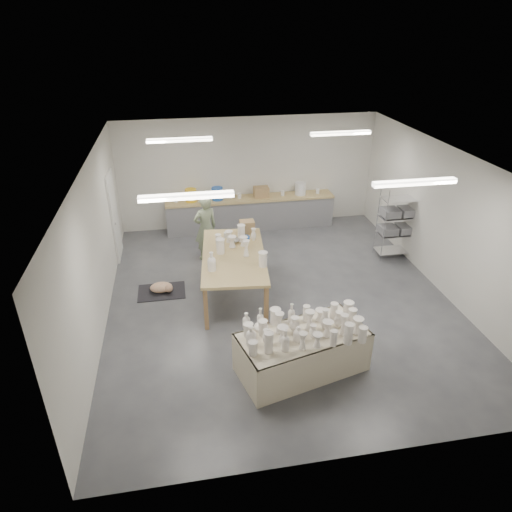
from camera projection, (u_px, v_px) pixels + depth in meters
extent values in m
plane|color=#424449|center=(279.00, 298.00, 9.63)|extent=(8.00, 8.00, 0.00)
cube|color=white|center=(283.00, 159.00, 8.24)|extent=(7.00, 8.00, 0.02)
cube|color=silver|center=(248.00, 173.00, 12.42)|extent=(7.00, 0.02, 3.00)
cube|color=silver|center=(355.00, 373.00, 5.45)|extent=(7.00, 0.02, 3.00)
cube|color=silver|center=(96.00, 248.00, 8.39)|extent=(0.02, 8.00, 3.00)
cube|color=silver|center=(445.00, 221.00, 9.48)|extent=(0.02, 8.00, 3.00)
cube|color=white|center=(114.00, 216.00, 10.87)|extent=(0.05, 0.90, 2.10)
cube|color=white|center=(187.00, 196.00, 6.68)|extent=(1.40, 0.12, 0.08)
cube|color=white|center=(415.00, 182.00, 7.24)|extent=(1.40, 0.12, 0.08)
cube|color=white|center=(180.00, 140.00, 9.73)|extent=(1.40, 0.12, 0.08)
cube|color=white|center=(341.00, 133.00, 10.28)|extent=(1.40, 0.12, 0.08)
cube|color=tan|center=(250.00, 199.00, 12.43)|extent=(4.60, 0.60, 0.06)
cube|color=slate|center=(250.00, 214.00, 12.64)|extent=(4.60, 0.55, 0.84)
cylinder|color=yellow|center=(191.00, 195.00, 12.09)|extent=(0.30, 0.30, 0.34)
cylinder|color=#2155B4|center=(217.00, 194.00, 12.20)|extent=(0.30, 0.30, 0.34)
cylinder|color=white|center=(300.00, 189.00, 12.56)|extent=(0.30, 0.30, 0.34)
cube|color=#A77E50|center=(261.00, 192.00, 12.40)|extent=(0.40, 0.30, 0.28)
cylinder|color=white|center=(176.00, 200.00, 12.08)|extent=(0.10, 0.10, 0.14)
cylinder|color=white|center=(239.00, 196.00, 12.34)|extent=(0.10, 0.10, 0.14)
cylinder|color=white|center=(283.00, 193.00, 12.53)|extent=(0.10, 0.10, 0.14)
cylinder|color=white|center=(318.00, 191.00, 12.68)|extent=(0.10, 0.10, 0.14)
cylinder|color=silver|center=(385.00, 227.00, 10.67)|extent=(0.02, 0.02, 1.80)
cylinder|color=silver|center=(418.00, 225.00, 10.80)|extent=(0.02, 0.02, 1.80)
cylinder|color=silver|center=(377.00, 220.00, 11.06)|extent=(0.02, 0.02, 1.80)
cylinder|color=silver|center=(409.00, 218.00, 11.19)|extent=(0.02, 0.02, 1.80)
cube|color=silver|center=(393.00, 250.00, 11.28)|extent=(0.88, 0.48, 0.02)
cube|color=silver|center=(396.00, 234.00, 11.07)|extent=(0.88, 0.48, 0.02)
cube|color=silver|center=(398.00, 216.00, 10.86)|extent=(0.88, 0.48, 0.02)
cube|color=silver|center=(401.00, 199.00, 10.65)|extent=(0.88, 0.48, 0.02)
cube|color=slate|center=(388.00, 230.00, 10.98)|extent=(0.38, 0.42, 0.18)
cube|color=slate|center=(405.00, 228.00, 11.05)|extent=(0.38, 0.42, 0.18)
cube|color=slate|center=(390.00, 212.00, 10.77)|extent=(0.38, 0.42, 0.18)
cube|color=slate|center=(408.00, 211.00, 10.84)|extent=(0.38, 0.42, 0.18)
cube|color=olive|center=(302.00, 354.00, 7.55)|extent=(2.00, 1.28, 0.63)
cube|color=beige|center=(303.00, 335.00, 7.36)|extent=(2.28, 1.49, 0.03)
cube|color=beige|center=(310.00, 372.00, 7.11)|extent=(2.03, 0.55, 0.73)
cube|color=beige|center=(295.00, 334.00, 7.94)|extent=(2.03, 0.55, 0.73)
cube|color=tan|center=(234.00, 256.00, 9.36)|extent=(1.52, 2.65, 0.06)
cube|color=olive|center=(213.00, 310.00, 8.45)|extent=(0.08, 0.08, 0.89)
cube|color=olive|center=(272.00, 305.00, 8.62)|extent=(0.08, 0.08, 0.89)
cube|color=olive|center=(203.00, 252.00, 10.54)|extent=(0.08, 0.08, 0.89)
cube|color=olive|center=(251.00, 248.00, 10.71)|extent=(0.08, 0.08, 0.89)
ellipsoid|color=silver|center=(235.00, 240.00, 9.84)|extent=(0.26, 0.26, 0.12)
cylinder|color=#2155B4|center=(244.00, 237.00, 10.03)|extent=(0.26, 0.26, 0.03)
cylinder|color=white|center=(226.00, 235.00, 10.04)|extent=(0.11, 0.11, 0.12)
cube|color=#A77E50|center=(247.00, 227.00, 10.23)|extent=(0.32, 0.26, 0.28)
cube|color=black|center=(162.00, 292.00, 9.84)|extent=(1.00, 0.70, 0.02)
ellipsoid|color=white|center=(161.00, 287.00, 9.79)|extent=(0.56, 0.47, 0.20)
sphere|color=white|center=(169.00, 288.00, 9.71)|extent=(0.17, 0.17, 0.17)
imported|color=#91A27D|center=(205.00, 228.00, 10.87)|extent=(0.68, 0.56, 1.61)
cylinder|color=#AC1827|center=(206.00, 242.00, 11.33)|extent=(0.36, 0.36, 0.04)
cylinder|color=silver|center=(212.00, 247.00, 11.44)|extent=(0.02, 0.02, 0.30)
cylinder|color=silver|center=(203.00, 246.00, 11.50)|extent=(0.02, 0.02, 0.30)
cylinder|color=silver|center=(204.00, 250.00, 11.29)|extent=(0.02, 0.02, 0.30)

